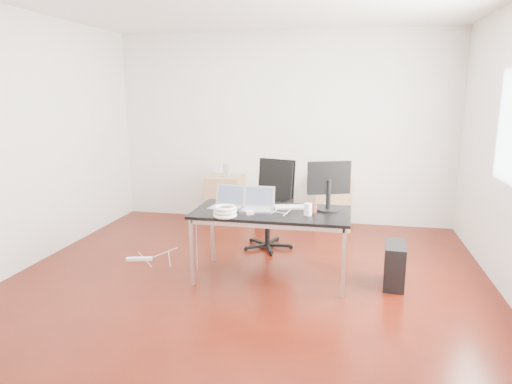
% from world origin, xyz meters
% --- Properties ---
extents(room_shell, '(5.00, 5.00, 5.00)m').
position_xyz_m(room_shell, '(0.04, 0.00, 1.40)').
color(room_shell, '#3D0E07').
rests_on(room_shell, ground).
extents(desk, '(1.60, 0.80, 0.73)m').
position_xyz_m(desk, '(0.23, 0.23, 0.68)').
color(desk, black).
rests_on(desk, ground).
extents(office_chair, '(0.59, 0.61, 1.08)m').
position_xyz_m(office_chair, '(0.05, 1.24, 0.61)').
color(office_chair, black).
rests_on(office_chair, ground).
extents(filing_cabinet_left, '(0.50, 0.50, 0.70)m').
position_xyz_m(filing_cabinet_left, '(-0.82, 2.23, 0.35)').
color(filing_cabinet_left, '#A87F54').
rests_on(filing_cabinet_left, ground).
extents(filing_cabinet_right, '(0.50, 0.50, 0.70)m').
position_xyz_m(filing_cabinet_right, '(0.80, 2.23, 0.35)').
color(filing_cabinet_right, '#A87F54').
rests_on(filing_cabinet_right, ground).
extents(pc_tower, '(0.23, 0.46, 0.44)m').
position_xyz_m(pc_tower, '(1.49, 0.28, 0.22)').
color(pc_tower, black).
rests_on(pc_tower, ground).
extents(wastebasket, '(0.25, 0.25, 0.28)m').
position_xyz_m(wastebasket, '(-0.23, 2.14, 0.14)').
color(wastebasket, black).
rests_on(wastebasket, ground).
extents(power_strip, '(0.31, 0.13, 0.04)m').
position_xyz_m(power_strip, '(-1.37, 0.41, 0.02)').
color(power_strip, white).
rests_on(power_strip, ground).
extents(laptop_left, '(0.37, 0.30, 0.23)m').
position_xyz_m(laptop_left, '(-0.25, 0.27, 0.79)').
color(laptop_left, silver).
rests_on(laptop_left, desk).
extents(laptop_right, '(0.33, 0.26, 0.23)m').
position_xyz_m(laptop_right, '(0.08, 0.25, 0.79)').
color(laptop_right, silver).
rests_on(laptop_right, desk).
extents(monitor, '(0.44, 0.26, 0.51)m').
position_xyz_m(monitor, '(0.80, 0.38, 1.01)').
color(monitor, black).
rests_on(monitor, desk).
extents(keyboard, '(0.46, 0.24, 0.02)m').
position_xyz_m(keyboard, '(0.46, 0.40, 0.74)').
color(keyboard, white).
rests_on(keyboard, desk).
extents(cup_white, '(0.10, 0.10, 0.12)m').
position_xyz_m(cup_white, '(0.61, 0.13, 0.79)').
color(cup_white, white).
rests_on(cup_white, desk).
extents(cup_brown, '(0.09, 0.09, 0.10)m').
position_xyz_m(cup_brown, '(0.65, 0.26, 0.78)').
color(cup_brown, maroon).
rests_on(cup_brown, desk).
extents(cable_coil, '(0.24, 0.24, 0.11)m').
position_xyz_m(cable_coil, '(-0.18, -0.09, 0.78)').
color(cable_coil, white).
rests_on(cable_coil, desk).
extents(power_adapter, '(0.09, 0.09, 0.03)m').
position_xyz_m(power_adapter, '(0.04, 0.05, 0.74)').
color(power_adapter, white).
rests_on(power_adapter, desk).
extents(speaker, '(0.11, 0.10, 0.18)m').
position_xyz_m(speaker, '(-0.79, 2.23, 0.79)').
color(speaker, '#9E9E9E').
rests_on(speaker, filing_cabinet_left).
extents(navy_garment, '(0.35, 0.30, 0.09)m').
position_xyz_m(navy_garment, '(0.72, 2.26, 0.74)').
color(navy_garment, black).
rests_on(navy_garment, filing_cabinet_right).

